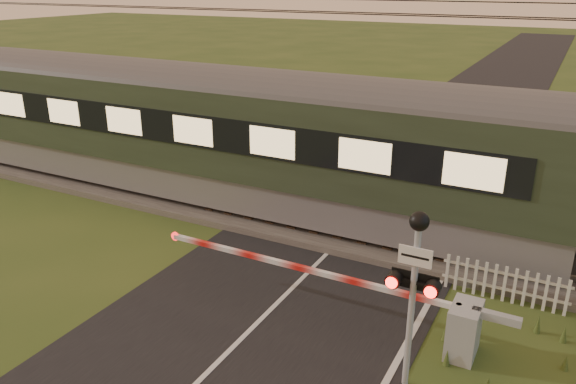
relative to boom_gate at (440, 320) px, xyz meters
The scene contains 7 objects.
ground 4.09m from the boom_gate, 143.51° to the right, with size 160.00×160.00×0.00m, color #30481B.
road 4.22m from the boom_gate, 140.80° to the right, with size 6.00×140.00×0.03m.
track_bed 5.25m from the boom_gate, 128.52° to the left, with size 140.00×3.40×0.39m.
overhead_wires 7.35m from the boom_gate, 128.52° to the left, with size 120.00×0.62×0.62m.
boom_gate is the anchor object (origin of this frame).
crossing_signal 2.00m from the boom_gate, 100.25° to the right, with size 0.78×0.34×3.08m.
picket_fence 2.35m from the boom_gate, 69.63° to the left, with size 2.53×0.07×0.80m.
Camera 1 is at (4.83, -6.38, 6.26)m, focal length 35.00 mm.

